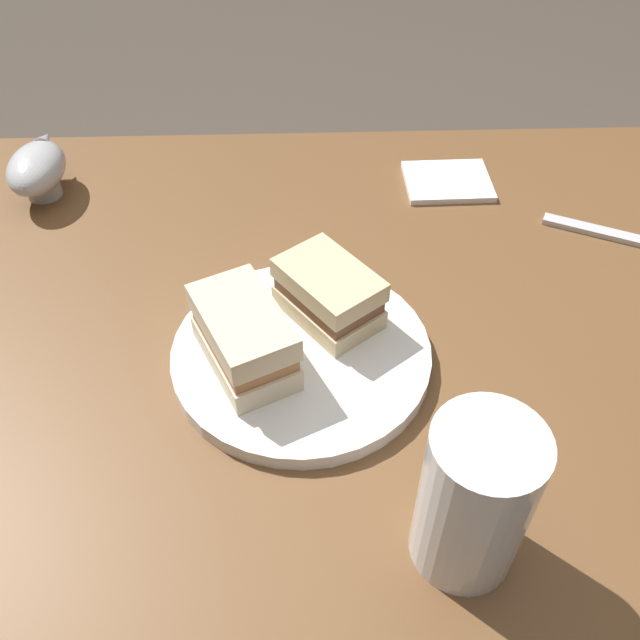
% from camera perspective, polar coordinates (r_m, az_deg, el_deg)
% --- Properties ---
extents(ground_plane, '(6.00, 6.00, 0.00)m').
position_cam_1_polar(ground_plane, '(1.36, 0.84, -22.83)').
color(ground_plane, '#4C4238').
extents(dining_table, '(1.03, 0.77, 0.75)m').
position_cam_1_polar(dining_table, '(1.02, 1.07, -15.03)').
color(dining_table, brown).
rests_on(dining_table, ground).
extents(plate, '(0.25, 0.25, 0.02)m').
position_cam_1_polar(plate, '(0.68, -1.55, -2.87)').
color(plate, white).
rests_on(plate, dining_table).
extents(sandwich_half_left, '(0.12, 0.12, 0.06)m').
position_cam_1_polar(sandwich_half_left, '(0.69, 0.71, 2.20)').
color(sandwich_half_left, beige).
rests_on(sandwich_half_left, plate).
extents(sandwich_half_right, '(0.11, 0.13, 0.07)m').
position_cam_1_polar(sandwich_half_right, '(0.64, -6.32, -1.45)').
color(sandwich_half_right, beige).
rests_on(sandwich_half_right, plate).
extents(potato_wedge_front, '(0.06, 0.04, 0.02)m').
position_cam_1_polar(potato_wedge_front, '(0.68, -6.44, -1.22)').
color(potato_wedge_front, '#AD702D').
rests_on(potato_wedge_front, plate).
extents(potato_wedge_middle, '(0.05, 0.04, 0.02)m').
position_cam_1_polar(potato_wedge_middle, '(0.67, -5.20, -1.66)').
color(potato_wedge_middle, '#AD702D').
rests_on(potato_wedge_middle, plate).
extents(potato_wedge_back, '(0.05, 0.04, 0.02)m').
position_cam_1_polar(potato_wedge_back, '(0.68, -8.01, -1.14)').
color(potato_wedge_back, '#B77F33').
rests_on(potato_wedge_back, plate).
extents(pint_glass, '(0.08, 0.08, 0.15)m').
position_cam_1_polar(pint_glass, '(0.53, 12.50, -14.83)').
color(pint_glass, white).
rests_on(pint_glass, dining_table).
extents(gravy_boat, '(0.07, 0.12, 0.06)m').
position_cam_1_polar(gravy_boat, '(0.95, -22.40, 11.57)').
color(gravy_boat, '#B7B7BC').
rests_on(gravy_boat, dining_table).
extents(napkin, '(0.11, 0.09, 0.01)m').
position_cam_1_polar(napkin, '(0.93, 10.52, 11.23)').
color(napkin, white).
rests_on(napkin, dining_table).
extents(fork, '(0.17, 0.09, 0.01)m').
position_cam_1_polar(fork, '(0.90, 23.59, 6.36)').
color(fork, silver).
rests_on(fork, dining_table).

